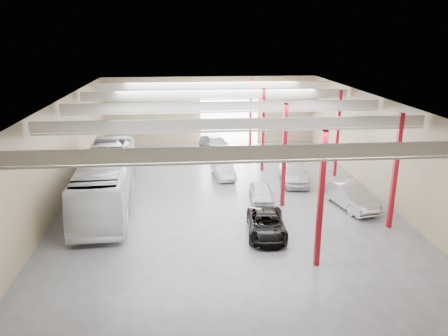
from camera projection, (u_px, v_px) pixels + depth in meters
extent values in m
cube|color=#504F55|center=(224.00, 197.00, 31.38)|extent=(22.00, 32.00, 0.01)
cube|color=#A8A7A3|center=(224.00, 99.00, 29.30)|extent=(22.00, 32.00, 0.12)
cube|color=#756449|center=(210.00, 111.00, 45.56)|extent=(22.00, 0.12, 7.00)
cube|color=#756449|center=(266.00, 268.00, 15.13)|extent=(22.00, 0.12, 7.00)
cube|color=#756449|center=(62.00, 154.00, 29.39)|extent=(0.12, 32.00, 7.00)
cube|color=#756449|center=(377.00, 146.00, 31.29)|extent=(0.12, 32.00, 7.00)
cube|color=white|center=(229.00, 120.00, 45.88)|extent=(6.00, 0.20, 5.00)
cube|color=maroon|center=(321.00, 201.00, 21.16)|extent=(0.25, 0.25, 7.00)
cube|color=maroon|center=(284.00, 156.00, 28.77)|extent=(0.25, 0.25, 7.00)
cube|color=maroon|center=(263.00, 130.00, 36.37)|extent=(0.25, 0.25, 7.00)
cube|color=maroon|center=(250.00, 115.00, 43.03)|extent=(0.25, 0.25, 7.00)
cube|color=maroon|center=(395.00, 172.00, 25.46)|extent=(0.25, 0.25, 7.00)
cube|color=maroon|center=(337.00, 134.00, 34.97)|extent=(0.25, 0.25, 7.00)
cube|color=silver|center=(250.00, 153.00, 18.02)|extent=(21.60, 0.15, 0.60)
cube|color=silver|center=(250.00, 162.00, 18.14)|extent=(21.60, 0.10, 0.10)
cube|color=silver|center=(234.00, 124.00, 23.73)|extent=(21.60, 0.15, 0.60)
cube|color=silver|center=(234.00, 131.00, 23.85)|extent=(21.60, 0.10, 0.10)
cube|color=silver|center=(224.00, 106.00, 29.43)|extent=(21.60, 0.15, 0.60)
cube|color=silver|center=(224.00, 112.00, 29.55)|extent=(21.60, 0.10, 0.10)
cube|color=silver|center=(217.00, 94.00, 35.14)|extent=(21.60, 0.15, 0.60)
cube|color=silver|center=(217.00, 99.00, 35.26)|extent=(21.60, 0.10, 0.10)
cube|color=silver|center=(212.00, 86.00, 40.85)|extent=(21.60, 0.15, 0.60)
cube|color=silver|center=(212.00, 90.00, 40.96)|extent=(21.60, 0.10, 0.10)
imported|color=silver|center=(107.00, 180.00, 29.34)|extent=(3.70, 13.28, 3.66)
imported|color=black|center=(266.00, 224.00, 25.35)|extent=(2.60, 4.85, 1.29)
imported|color=silver|center=(261.00, 192.00, 30.35)|extent=(1.85, 3.98, 1.32)
imported|color=silver|center=(223.00, 169.00, 35.49)|extent=(1.86, 4.22, 1.35)
imported|color=gray|center=(216.00, 145.00, 42.58)|extent=(3.55, 5.95, 1.61)
imported|color=#A9AAAE|center=(350.00, 195.00, 29.34)|extent=(2.71, 5.20, 1.63)
imported|color=silver|center=(294.00, 173.00, 34.06)|extent=(2.28, 4.88, 1.62)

